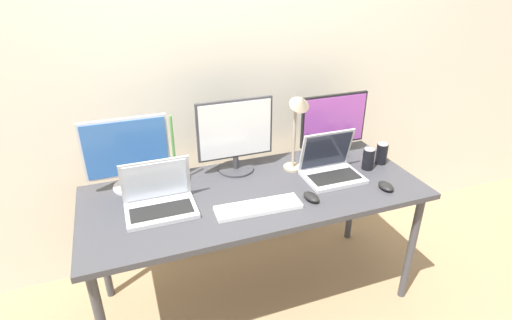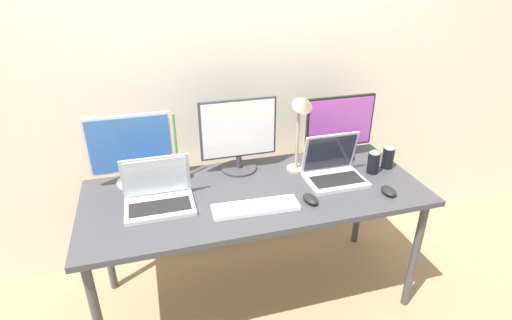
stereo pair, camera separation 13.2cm
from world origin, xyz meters
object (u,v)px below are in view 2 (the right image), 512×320
monitor_center (238,134)px  monitor_left (130,149)px  laptop_silver (158,195)px  laptop_secondary (333,169)px  soda_can_by_laptop (388,158)px  soda_can_near_keyboard (373,163)px  mouse_by_keyboard (389,191)px  work_desk (256,200)px  bamboo_vase (178,168)px  mouse_by_laptop (310,199)px  monitor_right (339,127)px  keyboard_main (256,207)px  desk_lamp (302,119)px

monitor_center → monitor_left: bearing=179.4°
laptop_silver → laptop_secondary: laptop_secondary is taller
laptop_secondary → soda_can_by_laptop: laptop_secondary is taller
monitor_left → soda_can_near_keyboard: monitor_left is taller
mouse_by_keyboard → soda_can_by_laptop: (0.16, 0.27, 0.05)m
monitor_left → soda_can_by_laptop: size_ratio=3.43×
work_desk → soda_can_near_keyboard: (0.69, 0.01, 0.12)m
work_desk → bamboo_vase: bearing=148.5°
laptop_silver → mouse_by_laptop: size_ratio=3.14×
monitor_center → mouse_by_laptop: 0.55m
laptop_secondary → bamboo_vase: bamboo_vase is taller
laptop_silver → bamboo_vase: bearing=62.2°
laptop_secondary → mouse_by_laptop: laptop_secondary is taller
monitor_center → monitor_right: bearing=-0.9°
keyboard_main → soda_can_near_keyboard: 0.77m
soda_can_near_keyboard → bamboo_vase: 1.09m
laptop_secondary → bamboo_vase: size_ratio=0.81×
monitor_left → mouse_by_laptop: size_ratio=4.07×
monitor_left → soda_can_near_keyboard: (1.30, -0.25, -0.14)m
desk_lamp → soda_can_near_keyboard: bearing=-15.0°
mouse_by_keyboard → desk_lamp: size_ratio=0.21×
mouse_by_keyboard → mouse_by_laptop: bearing=177.0°
keyboard_main → soda_can_by_laptop: size_ratio=3.36×
work_desk → desk_lamp: desk_lamp is taller
monitor_right → soda_can_near_keyboard: 0.29m
work_desk → desk_lamp: size_ratio=3.70×
work_desk → bamboo_vase: 0.46m
mouse_by_laptop → soda_can_by_laptop: size_ratio=0.84×
monitor_right → desk_lamp: bearing=-156.9°
work_desk → monitor_center: bearing=96.2°
monitor_left → soda_can_near_keyboard: bearing=-11.0°
work_desk → laptop_secondary: bearing=0.9°
work_desk → monitor_left: size_ratio=4.13×
work_desk → laptop_secondary: 0.46m
work_desk → mouse_by_keyboard: size_ratio=17.48×
monitor_center → monitor_right: 0.62m
work_desk → mouse_by_laptop: (0.23, -0.18, 0.08)m
mouse_by_laptop → soda_can_by_laptop: 0.62m
monitor_right → laptop_secondary: monitor_right is taller
laptop_secondary → monitor_right: bearing=59.2°
monitor_right → keyboard_main: (-0.64, -0.42, -0.19)m
mouse_by_laptop → soda_can_near_keyboard: 0.50m
soda_can_near_keyboard → soda_can_by_laptop: same height
laptop_secondary → soda_can_near_keyboard: size_ratio=2.48×
monitor_right → laptop_silver: 1.12m
keyboard_main → desk_lamp: desk_lamp is taller
laptop_silver → bamboo_vase: bamboo_vase is taller
mouse_by_keyboard → soda_can_by_laptop: size_ratio=0.81×
monitor_center → laptop_secondary: monitor_center is taller
work_desk → soda_can_by_laptop: (0.81, 0.04, 0.12)m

